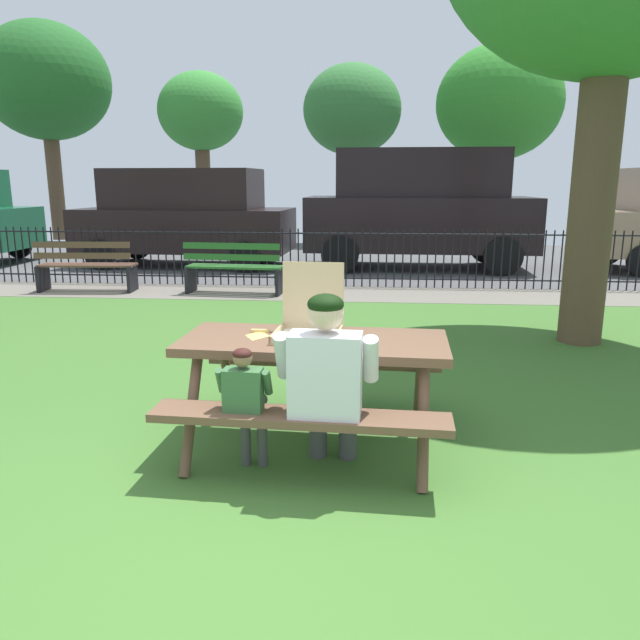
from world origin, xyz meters
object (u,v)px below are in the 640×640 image
(child_at_table, at_px, (246,399))
(far_tree_left, at_px, (46,83))
(adult_at_table, at_px, (327,379))
(parked_car_center, at_px, (420,206))
(far_tree_midleft, at_px, (201,114))
(pizza_box_open, at_px, (310,319))
(picnic_table_foreground, at_px, (314,363))
(park_bench_left, at_px, (86,267))
(far_tree_center, at_px, (352,111))
(park_bench_center, at_px, (234,269))
(far_tree_midright, at_px, (499,103))
(pizza_slice_on_table, at_px, (258,334))
(parked_car_left, at_px, (185,215))

(child_at_table, relative_size, far_tree_left, 0.13)
(adult_at_table, xyz_separation_m, child_at_table, (-0.50, -0.00, -0.14))
(far_tree_left, bearing_deg, parked_car_center, -27.62)
(adult_at_table, distance_m, far_tree_midleft, 16.39)
(far_tree_midleft, bearing_deg, pizza_box_open, -72.03)
(picnic_table_foreground, xyz_separation_m, adult_at_table, (0.13, -0.51, 0.06))
(park_bench_left, bearing_deg, child_at_table, -57.33)
(far_tree_center, bearing_deg, far_tree_left, 180.00)
(pizza_box_open, distance_m, far_tree_left, 17.96)
(child_at_table, distance_m, parked_car_center, 9.77)
(park_bench_center, relative_size, far_tree_midright, 0.29)
(pizza_slice_on_table, relative_size, far_tree_midleft, 0.04)
(park_bench_center, relative_size, far_tree_left, 0.25)
(picnic_table_foreground, bearing_deg, far_tree_midright, 74.88)
(far_tree_left, bearing_deg, park_bench_left, -60.12)
(picnic_table_foreground, xyz_separation_m, pizza_slice_on_table, (-0.40, 0.07, 0.18))
(far_tree_center, distance_m, far_tree_midright, 4.25)
(park_bench_left, distance_m, parked_car_center, 6.71)
(park_bench_left, xyz_separation_m, parked_car_center, (5.76, 3.33, 0.89))
(picnic_table_foreground, height_order, child_at_table, child_at_table)
(parked_car_left, bearing_deg, far_tree_midright, 36.82)
(park_bench_left, distance_m, park_bench_center, 2.52)
(pizza_slice_on_table, bearing_deg, parked_car_left, 109.98)
(child_at_table, bearing_deg, far_tree_midleft, 106.18)
(park_bench_left, bearing_deg, picnic_table_foreground, -52.68)
(far_tree_midleft, relative_size, far_tree_midright, 0.89)
(park_bench_left, bearing_deg, far_tree_left, 119.88)
(pizza_slice_on_table, bearing_deg, far_tree_center, 89.40)
(child_at_table, height_order, far_tree_midleft, far_tree_midleft)
(adult_at_table, relative_size, far_tree_center, 0.23)
(pizza_box_open, bearing_deg, child_at_table, -118.83)
(picnic_table_foreground, height_order, far_tree_midleft, far_tree_midleft)
(far_tree_left, bearing_deg, pizza_box_open, -57.03)
(parked_car_left, xyz_separation_m, far_tree_center, (3.42, 5.74, 2.75))
(far_tree_left, bearing_deg, pizza_slice_on_table, -58.06)
(pizza_box_open, xyz_separation_m, child_at_table, (-0.33, -0.60, -0.37))
(adult_at_table, height_order, parked_car_left, parked_car_left)
(picnic_table_foreground, relative_size, parked_car_left, 0.40)
(parked_car_center, relative_size, far_tree_left, 0.73)
(pizza_box_open, relative_size, parked_car_left, 0.11)
(picnic_table_foreground, bearing_deg, child_at_table, -125.61)
(pizza_box_open, relative_size, park_bench_left, 0.30)
(picnic_table_foreground, bearing_deg, pizza_box_open, 111.69)
(pizza_box_open, relative_size, far_tree_midleft, 0.10)
(park_bench_center, bearing_deg, pizza_slice_on_table, -75.56)
(child_at_table, xyz_separation_m, far_tree_left, (-9.21, 15.31, 4.23))
(park_bench_center, bearing_deg, far_tree_midright, 57.17)
(adult_at_table, bearing_deg, child_at_table, -179.66)
(parked_car_center, height_order, far_tree_midleft, far_tree_midleft)
(park_bench_center, bearing_deg, picnic_table_foreground, -72.08)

